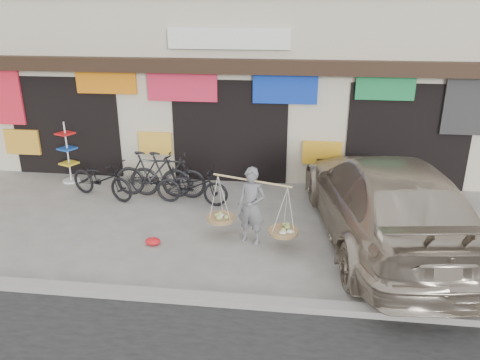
# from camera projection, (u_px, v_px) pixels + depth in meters

# --- Properties ---
(ground) EXTENTS (70.00, 70.00, 0.00)m
(ground) POSITION_uv_depth(u_px,v_px,m) (205.00, 242.00, 9.42)
(ground) COLOR gray
(ground) RESTS_ON ground
(kerb) EXTENTS (70.00, 0.25, 0.12)m
(kerb) POSITION_uv_depth(u_px,v_px,m) (182.00, 297.00, 7.54)
(kerb) COLOR gray
(kerb) RESTS_ON ground
(shophouse_block) EXTENTS (14.00, 6.32, 7.00)m
(shophouse_block) POSITION_uv_depth(u_px,v_px,m) (243.00, 40.00, 14.15)
(shophouse_block) COLOR beige
(shophouse_block) RESTS_ON ground
(street_vendor) EXTENTS (1.86, 1.00, 1.57)m
(street_vendor) POSITION_uv_depth(u_px,v_px,m) (251.00, 209.00, 9.15)
(street_vendor) COLOR slate
(street_vendor) RESTS_ON ground
(bike_0) EXTENTS (1.96, 1.25, 0.97)m
(bike_0) POSITION_uv_depth(u_px,v_px,m) (102.00, 179.00, 11.40)
(bike_0) COLOR black
(bike_0) RESTS_ON ground
(bike_1) EXTENTS (1.92, 0.57, 1.15)m
(bike_1) POSITION_uv_depth(u_px,v_px,m) (167.00, 175.00, 11.40)
(bike_1) COLOR black
(bike_1) RESTS_ON ground
(bike_2) EXTENTS (1.80, 0.75, 0.92)m
(bike_2) POSITION_uv_depth(u_px,v_px,m) (192.00, 186.00, 11.04)
(bike_2) COLOR black
(bike_2) RESTS_ON ground
(bike_3) EXTENTS (1.92, 0.57, 1.15)m
(bike_3) POSITION_uv_depth(u_px,v_px,m) (153.00, 174.00, 11.44)
(bike_3) COLOR black
(bike_3) RESTS_ON ground
(suv) EXTENTS (3.26, 6.31, 1.75)m
(suv) POSITION_uv_depth(u_px,v_px,m) (385.00, 200.00, 9.20)
(suv) COLOR #AEA08C
(suv) RESTS_ON ground
(display_rack) EXTENTS (0.51, 0.51, 1.64)m
(display_rack) POSITION_uv_depth(u_px,v_px,m) (68.00, 158.00, 12.38)
(display_rack) COLOR silver
(display_rack) RESTS_ON ground
(red_bag) EXTENTS (0.31, 0.25, 0.14)m
(red_bag) POSITION_uv_depth(u_px,v_px,m) (153.00, 241.00, 9.28)
(red_bag) COLOR red
(red_bag) RESTS_ON ground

